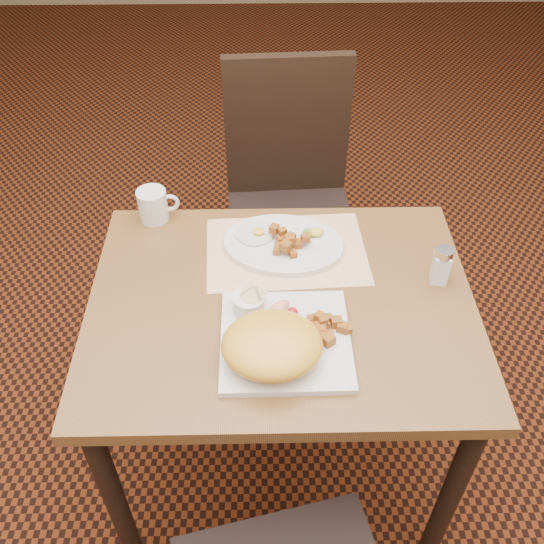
{
  "coord_description": "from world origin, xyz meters",
  "views": [
    {
      "loc": [
        -0.04,
        -0.97,
        1.77
      ],
      "look_at": [
        -0.02,
        0.02,
        0.82
      ],
      "focal_mm": 40.0,
      "sensor_mm": 36.0,
      "label": 1
    }
  ],
  "objects_px": {
    "table": "(281,332)",
    "plate_square": "(286,340)",
    "plate_oval": "(283,244)",
    "salt_shaker": "(441,265)",
    "coffee_mug": "(154,205)",
    "chair_far": "(289,191)"
  },
  "relations": [
    {
      "from": "salt_shaker",
      "to": "coffee_mug",
      "type": "xyz_separation_m",
      "value": [
        -0.71,
        0.25,
        -0.01
      ]
    },
    {
      "from": "plate_square",
      "to": "plate_oval",
      "type": "xyz_separation_m",
      "value": [
        0.01,
        0.31,
        0.0
      ]
    },
    {
      "from": "table",
      "to": "plate_square",
      "type": "bearing_deg",
      "value": -87.87
    },
    {
      "from": "salt_shaker",
      "to": "coffee_mug",
      "type": "bearing_deg",
      "value": 160.23
    },
    {
      "from": "coffee_mug",
      "to": "plate_oval",
      "type": "bearing_deg",
      "value": -20.43
    },
    {
      "from": "plate_square",
      "to": "salt_shaker",
      "type": "height_order",
      "value": "salt_shaker"
    },
    {
      "from": "chair_far",
      "to": "table",
      "type": "bearing_deg",
      "value": 82.96
    },
    {
      "from": "plate_oval",
      "to": "salt_shaker",
      "type": "bearing_deg",
      "value": -19.15
    },
    {
      "from": "chair_far",
      "to": "coffee_mug",
      "type": "xyz_separation_m",
      "value": [
        -0.38,
        -0.41,
        0.25
      ]
    },
    {
      "from": "chair_far",
      "to": "plate_oval",
      "type": "relative_size",
      "value": 3.19
    },
    {
      "from": "salt_shaker",
      "to": "coffee_mug",
      "type": "relative_size",
      "value": 0.91
    },
    {
      "from": "plate_oval",
      "to": "coffee_mug",
      "type": "relative_size",
      "value": 2.76
    },
    {
      "from": "table",
      "to": "chair_far",
      "type": "distance_m",
      "value": 0.73
    },
    {
      "from": "plate_oval",
      "to": "salt_shaker",
      "type": "height_order",
      "value": "salt_shaker"
    },
    {
      "from": "salt_shaker",
      "to": "plate_oval",
      "type": "bearing_deg",
      "value": 160.85
    },
    {
      "from": "chair_far",
      "to": "plate_square",
      "type": "bearing_deg",
      "value": 83.86
    },
    {
      "from": "table",
      "to": "salt_shaker",
      "type": "distance_m",
      "value": 0.41
    },
    {
      "from": "table",
      "to": "salt_shaker",
      "type": "bearing_deg",
      "value": 9.0
    },
    {
      "from": "table",
      "to": "salt_shaker",
      "type": "xyz_separation_m",
      "value": [
        0.38,
        0.06,
        0.16
      ]
    },
    {
      "from": "table",
      "to": "plate_oval",
      "type": "bearing_deg",
      "value": 87.0
    },
    {
      "from": "coffee_mug",
      "to": "salt_shaker",
      "type": "bearing_deg",
      "value": -19.77
    },
    {
      "from": "chair_far",
      "to": "coffee_mug",
      "type": "height_order",
      "value": "chair_far"
    }
  ]
}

